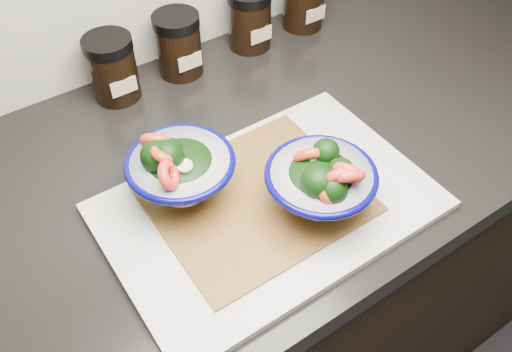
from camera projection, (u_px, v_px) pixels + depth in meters
cabinet at (290, 279)px, 1.23m from camera, size 3.43×0.58×0.86m
countertop at (302, 133)px, 0.91m from camera, size 3.50×0.60×0.04m
cutting_board at (269, 206)px, 0.76m from camera, size 0.45×0.30×0.01m
bamboo_mat at (256, 198)px, 0.76m from camera, size 0.28×0.24×0.00m
bowl_left at (179, 171)px, 0.73m from camera, size 0.15×0.15×0.11m
bowl_right at (321, 184)px, 0.71m from camera, size 0.15×0.15×0.12m
spice_jar_a at (113, 68)px, 0.90m from camera, size 0.08×0.08×0.11m
spice_jar_b at (179, 44)px, 0.95m from camera, size 0.08×0.08×0.11m
spice_jar_c at (250, 19)px, 1.01m from camera, size 0.08×0.08×0.11m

